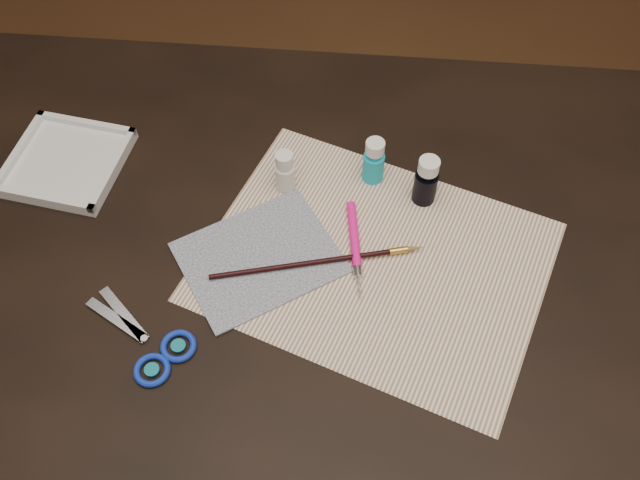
# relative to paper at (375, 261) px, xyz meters

# --- Properties ---
(ground) EXTENTS (3.50, 3.50, 0.02)m
(ground) POSITION_rel_paper_xyz_m (-0.08, -0.00, -0.76)
(ground) COLOR #422614
(ground) RESTS_ON ground
(table) EXTENTS (1.30, 0.90, 0.75)m
(table) POSITION_rel_paper_xyz_m (-0.08, -0.00, -0.38)
(table) COLOR black
(table) RESTS_ON ground
(paper) EXTENTS (0.57, 0.50, 0.00)m
(paper) POSITION_rel_paper_xyz_m (0.00, 0.00, 0.00)
(paper) COLOR white
(paper) RESTS_ON table
(canvas) EXTENTS (0.27, 0.26, 0.00)m
(canvas) POSITION_rel_paper_xyz_m (-0.17, -0.01, 0.00)
(canvas) COLOR #121B3B
(canvas) RESTS_ON paper
(paint_bottle_white) EXTENTS (0.04, 0.04, 0.07)m
(paint_bottle_white) POSITION_rel_paper_xyz_m (-0.14, 0.13, 0.04)
(paint_bottle_white) COLOR silver
(paint_bottle_white) RESTS_ON table
(paint_bottle_cyan) EXTENTS (0.04, 0.04, 0.08)m
(paint_bottle_cyan) POSITION_rel_paper_xyz_m (-0.01, 0.16, 0.04)
(paint_bottle_cyan) COLOR #14ADC7
(paint_bottle_cyan) RESTS_ON table
(paint_bottle_navy) EXTENTS (0.04, 0.04, 0.09)m
(paint_bottle_navy) POSITION_rel_paper_xyz_m (0.07, 0.12, 0.04)
(paint_bottle_navy) COLOR black
(paint_bottle_navy) RESTS_ON table
(paintbrush) EXTENTS (0.31, 0.09, 0.01)m
(paintbrush) POSITION_rel_paper_xyz_m (-0.08, -0.01, 0.01)
(paintbrush) COLOR black
(paintbrush) RESTS_ON canvas
(craft_knife) EXTENTS (0.04, 0.17, 0.01)m
(craft_knife) POSITION_rel_paper_xyz_m (-0.03, 0.01, 0.01)
(craft_knife) COLOR #FE128F
(craft_knife) RESTS_ON paper
(scissors) EXTENTS (0.21, 0.18, 0.01)m
(scissors) POSITION_rel_paper_xyz_m (-0.32, -0.15, 0.00)
(scissors) COLOR silver
(scissors) RESTS_ON table
(palette_tray) EXTENTS (0.19, 0.19, 0.02)m
(palette_tray) POSITION_rel_paper_xyz_m (-0.50, 0.14, 0.01)
(palette_tray) COLOR silver
(palette_tray) RESTS_ON table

